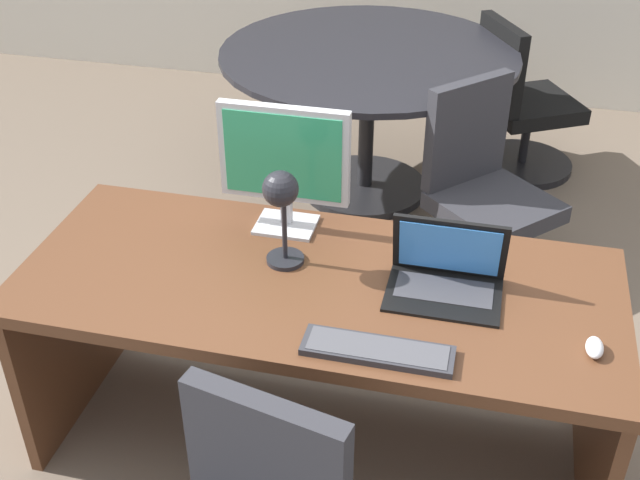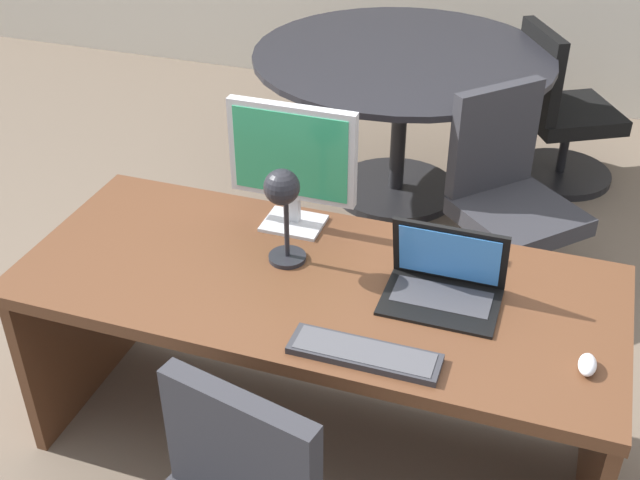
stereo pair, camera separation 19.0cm
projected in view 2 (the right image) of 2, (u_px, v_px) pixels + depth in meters
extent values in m
plane|color=#6B5B4C|center=(413.00, 229.00, 4.04)|extent=(12.00, 12.00, 0.00)
cube|color=#56331E|center=(316.00, 285.00, 2.47)|extent=(1.86, 0.78, 0.04)
cube|color=#56331E|center=(81.00, 317.00, 2.91)|extent=(0.04, 0.69, 0.68)
cube|color=#56331E|center=(599.00, 439.00, 2.42)|extent=(0.04, 0.69, 0.68)
cube|color=#56331E|center=(343.00, 312.00, 2.88)|extent=(1.63, 0.02, 0.48)
cube|color=#B7BABF|center=(294.00, 223.00, 2.71)|extent=(0.20, 0.16, 0.01)
cube|color=#B7BABF|center=(294.00, 208.00, 2.69)|extent=(0.04, 0.02, 0.10)
cube|color=#B7BABF|center=(292.00, 152.00, 2.56)|extent=(0.43, 0.04, 0.33)
cube|color=#2D9966|center=(290.00, 155.00, 2.55)|extent=(0.39, 0.00, 0.29)
cube|color=black|center=(440.00, 302.00, 2.35)|extent=(0.34, 0.24, 0.01)
cube|color=#38383D|center=(442.00, 297.00, 2.36)|extent=(0.29, 0.13, 0.00)
cube|color=black|center=(450.00, 254.00, 2.36)|extent=(0.34, 0.07, 0.22)
cube|color=#3F8CEA|center=(449.00, 256.00, 2.35)|extent=(0.30, 0.05, 0.18)
cube|color=#2D2D33|center=(364.00, 354.00, 2.15)|extent=(0.41, 0.12, 0.02)
cube|color=#47474C|center=(365.00, 351.00, 2.15)|extent=(0.38, 0.10, 0.00)
ellipsoid|color=silver|center=(587.00, 365.00, 2.10)|extent=(0.05, 0.09, 0.04)
cylinder|color=black|center=(287.00, 257.00, 2.54)|extent=(0.12, 0.12, 0.01)
cylinder|color=black|center=(287.00, 225.00, 2.47)|extent=(0.02, 0.02, 0.22)
sphere|color=black|center=(282.00, 187.00, 2.37)|extent=(0.11, 0.11, 0.11)
cube|color=#2D2D33|center=(241.00, 454.00, 1.97)|extent=(0.44, 0.15, 0.38)
cylinder|color=black|center=(395.00, 189.00, 4.33)|extent=(0.67, 0.67, 0.04)
cylinder|color=black|center=(399.00, 126.00, 4.12)|extent=(0.08, 0.08, 0.72)
cylinder|color=black|center=(403.00, 56.00, 3.92)|extent=(1.48, 1.48, 0.03)
cylinder|color=black|center=(508.00, 281.00, 3.63)|extent=(0.56, 0.56, 0.04)
cylinder|color=black|center=(513.00, 251.00, 3.54)|extent=(0.05, 0.05, 0.28)
cube|color=#2D2D33|center=(519.00, 216.00, 3.44)|extent=(0.65, 0.65, 0.08)
cube|color=#2D2D33|center=(494.00, 138.00, 3.45)|extent=(0.34, 0.36, 0.48)
cylinder|color=black|center=(559.00, 174.00, 4.48)|extent=(0.56, 0.56, 0.04)
cylinder|color=black|center=(564.00, 147.00, 4.39)|extent=(0.05, 0.05, 0.30)
cube|color=black|center=(570.00, 115.00, 4.28)|extent=(0.63, 0.63, 0.08)
cube|color=black|center=(539.00, 71.00, 4.10)|extent=(0.27, 0.41, 0.44)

